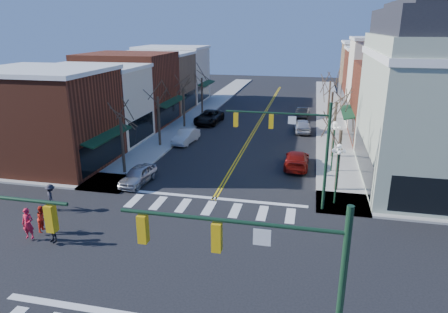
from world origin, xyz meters
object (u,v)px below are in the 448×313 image
Objects in this scene: lamppost_corner at (338,164)px; car_left_mid at (186,136)px; lamppost_midblock at (334,138)px; car_right_mid at (302,126)px; pedestrian_red_b at (43,218)px; car_left_near at (138,175)px; car_left_far at (209,117)px; pedestrian_dark_b at (51,196)px; car_right_near at (297,159)px; car_right_far at (303,112)px; pedestrian_red_a at (28,224)px; pedestrian_dark_a at (52,229)px.

lamppost_corner is 1.01× the size of car_left_mid.
lamppost_corner is at bearing -90.00° from lamppost_midblock.
lamppost_midblock reaches higher than car_right_mid.
car_left_near is at bearing -20.88° from pedestrian_red_b.
pedestrian_dark_b is (-3.93, -26.05, 0.20)m from car_left_far.
lamppost_corner is 1.00× the size of lamppost_midblock.
car_right_near is at bearing 167.97° from lamppost_midblock.
pedestrian_red_a is (-14.06, -35.61, 0.37)m from car_right_far.
car_left_near is 20.48m from car_left_far.
lamppost_midblock is at bearing -15.04° from car_left_mid.
car_left_far is (-14.27, 14.71, -2.18)m from lamppost_midblock.
car_right_mid reaches higher than car_right_far.
pedestrian_red_a is (-2.45, -9.32, 0.38)m from car_left_near.
car_left_near is at bearing 52.80° from car_right_mid.
lamppost_midblock is at bearing 90.00° from lamppost_corner.
pedestrian_dark_a is 0.96× the size of pedestrian_dark_b.
car_right_far is (-0.12, 19.91, -0.02)m from car_right_near.
car_left_near is 9.64m from pedestrian_red_a.
pedestrian_red_b reaches higher than car_left_mid.
lamppost_midblock is 21.53m from pedestrian_dark_b.
pedestrian_red_a reaches higher than car_left_near.
car_right_far is (11.42, 14.82, -0.02)m from car_left_mid.
car_right_mid is 28.65m from pedestrian_dark_b.
lamppost_midblock is 0.89× the size of car_right_near.
pedestrian_dark_b is at bearing -148.08° from lamppost_midblock.
pedestrian_red_a is at bearing 48.46° from car_right_near.
car_right_mid is 1.06× the size of car_right_far.
car_right_mid is at bearing 98.19° from lamppost_corner.
car_right_far reaches higher than car_left_near.
pedestrian_dark_b is (-15.42, -24.15, 0.23)m from car_right_mid.
lamppost_midblock reaches higher than car_left_near.
lamppost_midblock is at bearing -56.05° from pedestrian_red_b.
lamppost_midblock reaches higher than pedestrian_red_a.
car_left_far is at bearing -14.13° from car_right_mid.
car_left_mid is at bearing 94.69° from car_left_near.
pedestrian_dark_a reaches higher than car_right_mid.
pedestrian_red_b is at bearing 73.26° from car_right_far.
pedestrian_dark_a is at bearing -150.89° from lamppost_corner.
car_left_mid is (-14.41, 5.70, -2.26)m from lamppost_midblock.
car_left_far is at bearing 107.97° from pedestrian_dark_a.
pedestrian_red_b is (-2.40, -19.85, 0.24)m from car_left_mid.
car_left_near is (-14.60, -5.76, -2.28)m from lamppost_midblock.
car_right_far is 2.64× the size of pedestrian_red_b.
car_left_far reaches higher than car_right_near.
car_right_near is 21.15m from pedestrian_red_a.
car_right_mid is (11.82, 18.58, 0.07)m from car_left_near.
lamppost_corner is 2.38× the size of pedestrian_red_a.
lamppost_corner is 19.18m from pedestrian_red_a.
car_left_mid is (0.19, 11.47, 0.02)m from car_left_near.
lamppost_midblock is 2.73× the size of pedestrian_red_b.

